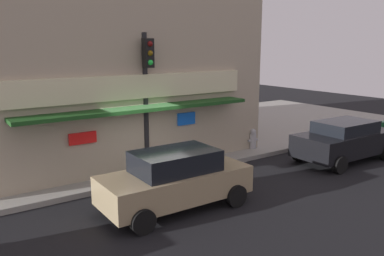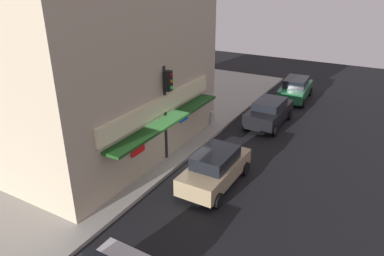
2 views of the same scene
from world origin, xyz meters
name	(u,v)px [view 1 (image 1 of 2)]	position (x,y,z in m)	size (l,w,h in m)	color
ground_plane	(150,183)	(0.00, 0.00, 0.00)	(53.72, 53.72, 0.00)	black
sidewalk	(91,147)	(0.00, 5.38, 0.09)	(35.81, 10.76, 0.17)	gray
corner_building	(84,49)	(0.06, 5.68, 4.30)	(11.45, 10.38, 8.26)	tan
traffic_light	(147,83)	(0.40, 0.83, 3.21)	(0.32, 0.58, 4.72)	black
fire_hydrant	(253,139)	(5.44, 0.87, 0.58)	(0.52, 0.28, 0.85)	#B2B2B7
trash_can	(75,158)	(-1.70, 2.37, 0.56)	(0.57, 0.57, 0.78)	#2D2D2D
pedestrian	(34,152)	(-3.14, 1.95, 1.11)	(0.59, 0.50, 1.73)	black
potted_plant_by_doorway	(137,143)	(0.95, 2.77, 0.66)	(0.65, 0.65, 0.91)	brown
potted_plant_by_window	(170,137)	(2.42, 2.66, 0.74)	(0.64, 0.64, 0.97)	gray
parked_car_black	(344,140)	(7.51, -2.08, 0.84)	(4.29, 2.15, 1.60)	black
parked_car_tan	(175,179)	(-0.41, -2.21, 0.85)	(4.20, 1.99, 1.66)	#9E8966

